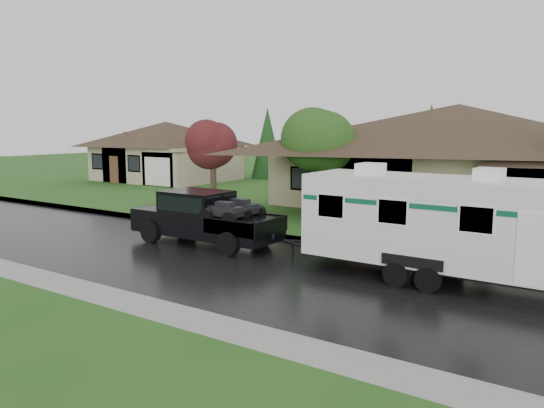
% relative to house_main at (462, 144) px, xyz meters
% --- Properties ---
extents(ground, '(140.00, 140.00, 0.00)m').
position_rel_house_main_xyz_m(ground, '(-2.29, -13.84, -3.59)').
color(ground, '#23531A').
rests_on(ground, ground).
extents(road, '(140.00, 8.00, 0.01)m').
position_rel_house_main_xyz_m(road, '(-2.29, -15.84, -3.59)').
color(road, black).
rests_on(road, ground).
extents(curb, '(140.00, 0.50, 0.15)m').
position_rel_house_main_xyz_m(curb, '(-2.29, -11.59, -3.52)').
color(curb, gray).
rests_on(curb, ground).
extents(lawn, '(140.00, 26.00, 0.15)m').
position_rel_house_main_xyz_m(lawn, '(-2.29, 1.16, -3.52)').
color(lawn, '#23531A').
rests_on(lawn, ground).
extents(house_main, '(19.44, 10.80, 6.90)m').
position_rel_house_main_xyz_m(house_main, '(0.00, 0.00, 0.00)').
color(house_main, '#9A8E68').
rests_on(house_main, lawn).
extents(house_far, '(10.80, 8.64, 5.80)m').
position_rel_house_main_xyz_m(house_far, '(-24.07, 2.02, -0.62)').
color(house_far, tan).
rests_on(house_far, lawn).
extents(tree_left_green, '(3.24, 3.24, 5.36)m').
position_rel_house_main_xyz_m(tree_left_green, '(-5.40, -6.11, 0.27)').
color(tree_left_green, '#382B1E').
rests_on(tree_left_green, lawn).
extents(tree_red, '(2.86, 2.86, 4.74)m').
position_rel_house_main_xyz_m(tree_red, '(-12.52, -5.81, -0.16)').
color(tree_red, '#382B1E').
rests_on(tree_red, lawn).
extents(shrub_row, '(13.60, 1.00, 1.00)m').
position_rel_house_main_xyz_m(shrub_row, '(-0.29, -4.54, -2.94)').
color(shrub_row, '#143814').
rests_on(shrub_row, lawn).
extents(pickup_truck, '(6.18, 2.35, 2.06)m').
position_rel_house_main_xyz_m(pickup_truck, '(-6.09, -14.04, -2.49)').
color(pickup_truck, black).
rests_on(pickup_truck, ground).
extents(travel_trailer, '(7.62, 2.68, 3.42)m').
position_rel_house_main_xyz_m(travel_trailer, '(2.72, -14.04, -1.78)').
color(travel_trailer, silver).
rests_on(travel_trailer, ground).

